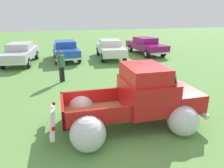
{
  "coord_description": "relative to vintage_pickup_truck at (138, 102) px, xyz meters",
  "views": [
    {
      "loc": [
        -2.08,
        -5.51,
        3.39
      ],
      "look_at": [
        0.0,
        1.6,
        0.86
      ],
      "focal_mm": 33.1,
      "sensor_mm": 36.0,
      "label": 1
    }
  ],
  "objects": [
    {
      "name": "ground_plane",
      "position": [
        -0.39,
        0.01,
        -0.76
      ],
      "size": [
        80.0,
        80.0,
        0.0
      ],
      "primitive_type": "plane",
      "color": "#609347"
    },
    {
      "name": "show_car_1",
      "position": [
        -1.44,
        10.6,
        0.02
      ],
      "size": [
        1.84,
        4.27,
        1.43
      ],
      "rotation": [
        0.0,
        0.0,
        -1.56
      ],
      "color": "black",
      "rests_on": "ground"
    },
    {
      "name": "show_car_3",
      "position": [
        5.45,
        11.02,
        0.02
      ],
      "size": [
        2.2,
        4.7,
        1.43
      ],
      "rotation": [
        0.0,
        0.0,
        -1.47
      ],
      "color": "black",
      "rests_on": "ground"
    },
    {
      "name": "show_car_2",
      "position": [
        2.02,
        10.32,
        0.02
      ],
      "size": [
        2.25,
        4.5,
        1.43
      ],
      "rotation": [
        0.0,
        0.0,
        -1.67
      ],
      "color": "black",
      "rests_on": "ground"
    },
    {
      "name": "show_car_0",
      "position": [
        -4.61,
        10.24,
        0.02
      ],
      "size": [
        2.36,
        4.66,
        1.43
      ],
      "rotation": [
        0.0,
        0.0,
        -1.71
      ],
      "color": "black",
      "rests_on": "ground"
    },
    {
      "name": "vintage_pickup_truck",
      "position": [
        0.0,
        0.0,
        0.0
      ],
      "size": [
        4.68,
        2.87,
        1.96
      ],
      "rotation": [
        0.0,
        0.0,
        -0.03
      ],
      "color": "black",
      "rests_on": "ground"
    },
    {
      "name": "spectator_0",
      "position": [
        -2.07,
        5.13,
        0.18
      ],
      "size": [
        0.48,
        0.48,
        1.65
      ],
      "rotation": [
        0.0,
        0.0,
        5.5
      ],
      "color": "black",
      "rests_on": "ground"
    }
  ]
}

